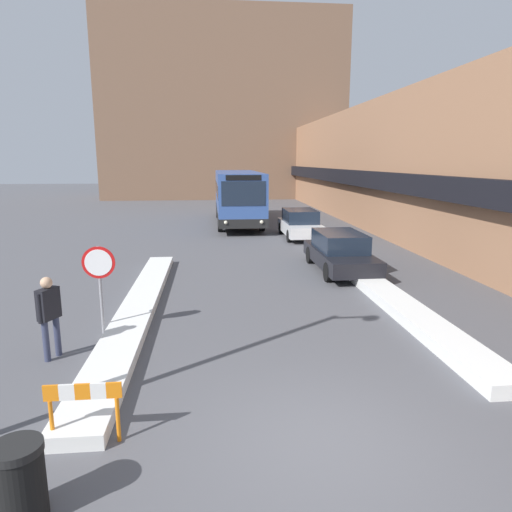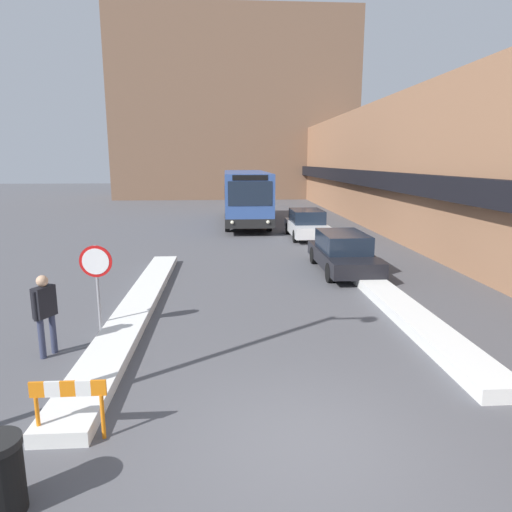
{
  "view_description": "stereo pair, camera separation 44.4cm",
  "coord_description": "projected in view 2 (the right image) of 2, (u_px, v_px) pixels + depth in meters",
  "views": [
    {
      "loc": [
        -1.56,
        -5.83,
        4.07
      ],
      "look_at": [
        -0.22,
        7.77,
        1.21
      ],
      "focal_mm": 32.0,
      "sensor_mm": 36.0,
      "label": 1
    },
    {
      "loc": [
        -1.12,
        -5.86,
        4.07
      ],
      "look_at": [
        -0.22,
        7.77,
        1.21
      ],
      "focal_mm": 32.0,
      "sensor_mm": 36.0,
      "label": 2
    }
  ],
  "objects": [
    {
      "name": "ground_plane",
      "position": [
        306.0,
        446.0,
        6.63
      ],
      "size": [
        160.0,
        160.0,
        0.0
      ],
      "primitive_type": "plane",
      "color": "#515156"
    },
    {
      "name": "building_row_right",
      "position": [
        394.0,
        166.0,
        29.96
      ],
      "size": [
        5.5,
        60.0,
        7.43
      ],
      "color": "#996B4C",
      "rests_on": "ground_plane"
    },
    {
      "name": "building_backdrop_far",
      "position": [
        235.0,
        109.0,
        50.25
      ],
      "size": [
        26.0,
        8.0,
        19.41
      ],
      "color": "brown",
      "rests_on": "ground_plane"
    },
    {
      "name": "snow_bank_left",
      "position": [
        137.0,
        307.0,
        12.57
      ],
      "size": [
        0.9,
        12.36,
        0.25
      ],
      "color": "silver",
      "rests_on": "ground_plane"
    },
    {
      "name": "snow_bank_right",
      "position": [
        373.0,
        284.0,
        14.79
      ],
      "size": [
        0.9,
        14.51,
        0.3
      ],
      "color": "silver",
      "rests_on": "ground_plane"
    },
    {
      "name": "city_bus",
      "position": [
        246.0,
        196.0,
        29.72
      ],
      "size": [
        2.73,
        11.08,
        3.37
      ],
      "color": "#335193",
      "rests_on": "ground_plane"
    },
    {
      "name": "parked_car_front",
      "position": [
        343.0,
        252.0,
        16.94
      ],
      "size": [
        1.83,
        4.71,
        1.46
      ],
      "color": "black",
      "rests_on": "ground_plane"
    },
    {
      "name": "parked_car_middle",
      "position": [
        307.0,
        224.0,
        24.42
      ],
      "size": [
        1.87,
        4.46,
        1.5
      ],
      "color": "silver",
      "rests_on": "ground_plane"
    },
    {
      "name": "stop_sign",
      "position": [
        96.0,
        270.0,
        10.74
      ],
      "size": [
        0.76,
        0.08,
        2.13
      ],
      "color": "gray",
      "rests_on": "ground_plane"
    },
    {
      "name": "pedestrian",
      "position": [
        45.0,
        308.0,
        9.51
      ],
      "size": [
        0.4,
        0.52,
        1.76
      ],
      "rotation": [
        0.0,
        0.0,
        1.11
      ],
      "color": "#333851",
      "rests_on": "ground_plane"
    },
    {
      "name": "construction_barricade",
      "position": [
        69.0,
        398.0,
        6.66
      ],
      "size": [
        1.1,
        0.06,
        0.94
      ],
      "color": "orange",
      "rests_on": "ground_plane"
    }
  ]
}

